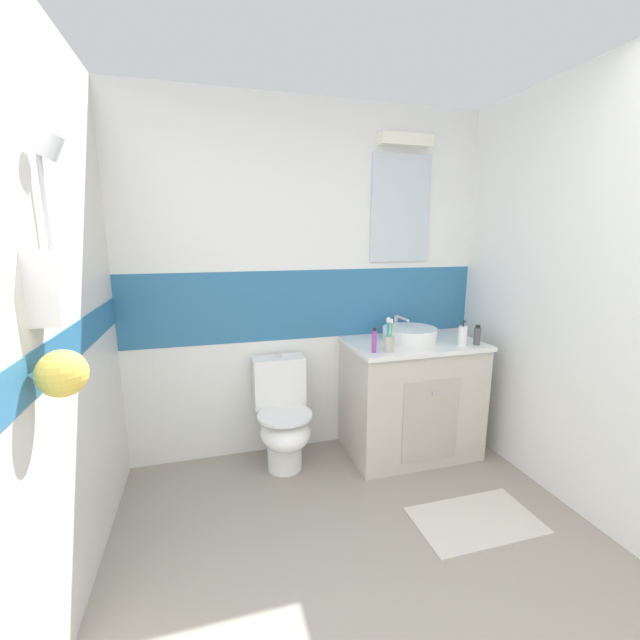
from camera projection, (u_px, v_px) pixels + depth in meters
name	position (u px, v px, depth m)	size (l,w,h in m)	color
ground_plane	(370.00, 562.00, 2.02)	(3.20, 3.48, 0.04)	gray
wall_back_tiled	(310.00, 282.00, 2.94)	(3.20, 0.20, 2.50)	white
wall_left_shower_alcove	(22.00, 334.00, 1.41)	(0.28, 3.48, 2.50)	silver
wall_right_plain	(614.00, 301.00, 2.12)	(0.10, 3.48, 2.50)	white
vanity_cabinet	(410.00, 397.00, 2.97)	(0.94, 0.61, 0.85)	beige
sink_basin	(409.00, 334.00, 2.89)	(0.39, 0.43, 0.15)	white
toilet	(283.00, 418.00, 2.78)	(0.37, 0.50, 0.77)	white
toothbrush_cup	(389.00, 342.00, 2.61)	(0.06, 0.06, 0.23)	#B2ADA3
soap_dispenser	(463.00, 336.00, 2.75)	(0.06, 0.06, 0.18)	white
deodorant_spray_can	(477.00, 336.00, 2.77)	(0.04, 0.04, 0.14)	#4C4C51
toothpaste_tube_upright	(374.00, 341.00, 2.59)	(0.03, 0.03, 0.16)	#993F99
bath_mat	(476.00, 520.00, 2.29)	(0.70, 0.41, 0.01)	beige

